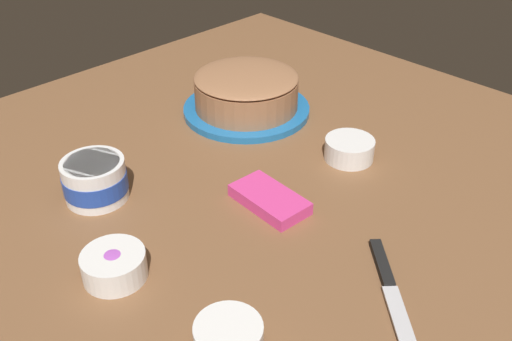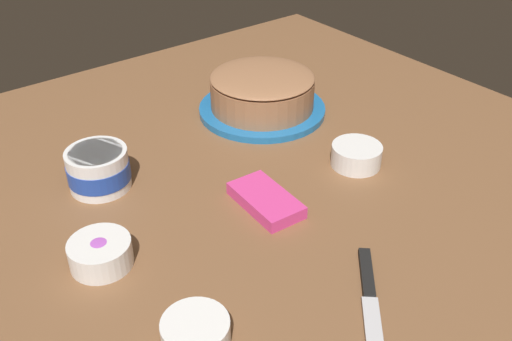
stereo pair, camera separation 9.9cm
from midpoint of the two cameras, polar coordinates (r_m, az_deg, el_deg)
ground_plane at (r=0.89m, az=-2.49°, el=-7.35°), size 1.54×1.54×0.00m
frosted_cake at (r=1.23m, az=-3.29°, el=7.51°), size 0.27×0.27×0.09m
frosting_tub at (r=1.02m, az=-18.36°, el=-0.91°), size 0.11×0.11×0.07m
spreading_knife at (r=0.83m, az=9.69°, el=-11.45°), size 0.19×0.17×0.01m
sprinkle_bowl_rainbow at (r=0.86m, az=-17.14°, el=-8.97°), size 0.09×0.09×0.04m
sprinkle_bowl_yellow at (r=0.75m, az=-6.71°, el=-16.08°), size 0.09×0.09×0.04m
sprinkle_bowl_pink at (r=1.09m, az=6.64°, el=2.09°), size 0.09×0.09×0.04m
candy_box_lower at (r=0.97m, az=-1.61°, el=-2.98°), size 0.14×0.08×0.02m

